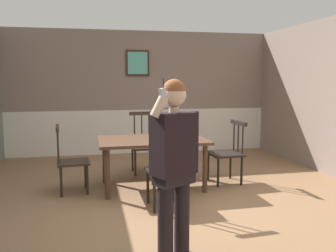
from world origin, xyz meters
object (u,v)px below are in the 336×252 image
Objects in this scene: chair_by_doorway at (165,170)px; person_figure at (175,159)px; chair_near_window at (227,152)px; chair_at_table_head at (70,160)px; chair_opposite_corner at (143,145)px; dining_table at (152,145)px.

person_figure is at bearing -101.79° from chair_by_doorway.
chair_near_window is 1.00× the size of chair_at_table_head.
chair_by_doorway is 1.02× the size of chair_at_table_head.
chair_at_table_head is 0.92× the size of chair_opposite_corner.
chair_at_table_head is at bearing 139.34° from chair_by_doorway.
chair_by_doorway is 0.94× the size of chair_opposite_corner.
person_figure reaches higher than chair_at_table_head.
person_figure is at bearing 20.95° from chair_at_table_head.
dining_table is 1.60× the size of chair_by_doorway.
chair_near_window is at bearing 33.93° from chair_by_doorway.
person_figure is at bearing -94.22° from dining_table.
person_figure is (-1.32, -2.14, 0.43)m from chair_near_window.
chair_opposite_corner is at bearing 90.61° from dining_table.
chair_at_table_head is 0.60× the size of person_figure.
chair_by_doorway is 1.78m from chair_opposite_corner.
chair_at_table_head reaches higher than dining_table.
chair_by_doorway is at bearing 89.28° from chair_opposite_corner.
dining_table is 1.51× the size of chair_opposite_corner.
dining_table is at bearing 86.43° from chair_near_window.
chair_opposite_corner is 3.05m from person_figure.
chair_by_doorway reaches higher than dining_table.
dining_table is at bearing 86.65° from chair_by_doorway.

